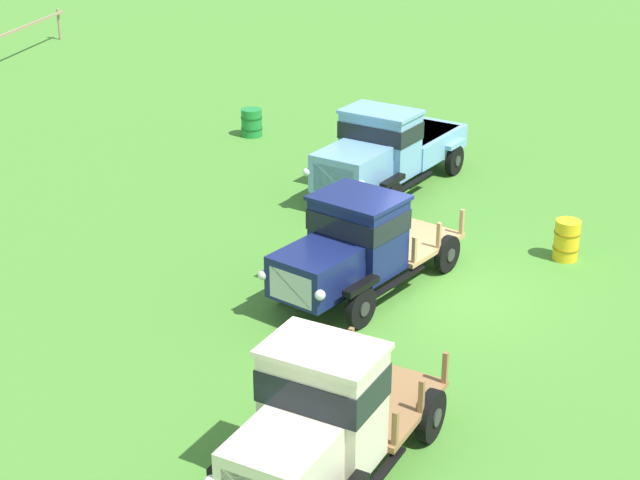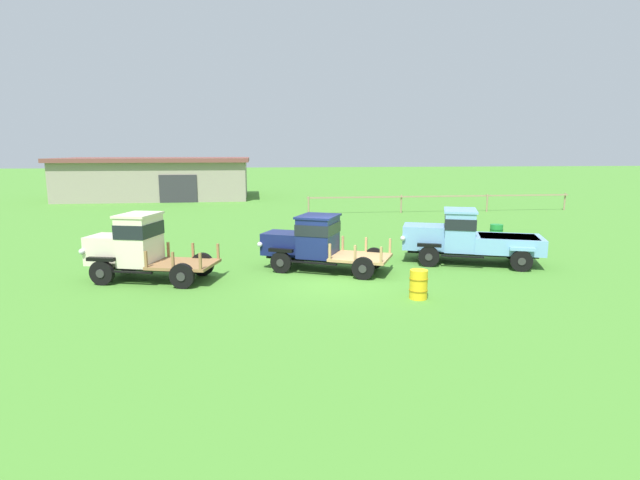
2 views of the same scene
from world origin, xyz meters
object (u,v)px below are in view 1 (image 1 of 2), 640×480
object	(u,v)px
vintage_truck_foreground_near	(318,424)
oil_drum_near_fence	(567,240)
oil_drum_beside_row	(252,123)
vintage_truck_second_in_line	(352,245)
vintage_truck_midrow_center	(386,149)

from	to	relation	value
vintage_truck_foreground_near	oil_drum_near_fence	bearing A→B (deg)	-21.35
oil_drum_beside_row	oil_drum_near_fence	xyz separation A→B (m)	(-7.08, -9.09, 0.03)
vintage_truck_second_in_line	vintage_truck_midrow_center	xyz separation A→B (m)	(6.22, 0.29, -0.04)
vintage_truck_foreground_near	vintage_truck_midrow_center	distance (m)	12.52
vintage_truck_second_in_line	oil_drum_beside_row	xyz separation A→B (m)	(9.80, 4.89, -0.69)
vintage_truck_foreground_near	oil_drum_near_fence	size ratio (longest dim) A/B	5.29
vintage_truck_midrow_center	vintage_truck_foreground_near	bearing A→B (deg)	-175.51
vintage_truck_foreground_near	oil_drum_beside_row	distance (m)	17.03
vintage_truck_midrow_center	oil_drum_beside_row	bearing A→B (deg)	52.01
oil_drum_near_fence	oil_drum_beside_row	bearing A→B (deg)	52.07
vintage_truck_midrow_center	oil_drum_near_fence	size ratio (longest dim) A/B	6.32
vintage_truck_second_in_line	oil_drum_beside_row	size ratio (longest dim) A/B	6.13
vintage_truck_midrow_center	oil_drum_beside_row	size ratio (longest dim) A/B	6.85
vintage_truck_second_in_line	oil_drum_beside_row	world-z (taller)	vintage_truck_second_in_line
vintage_truck_midrow_center	oil_drum_near_fence	world-z (taller)	vintage_truck_midrow_center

